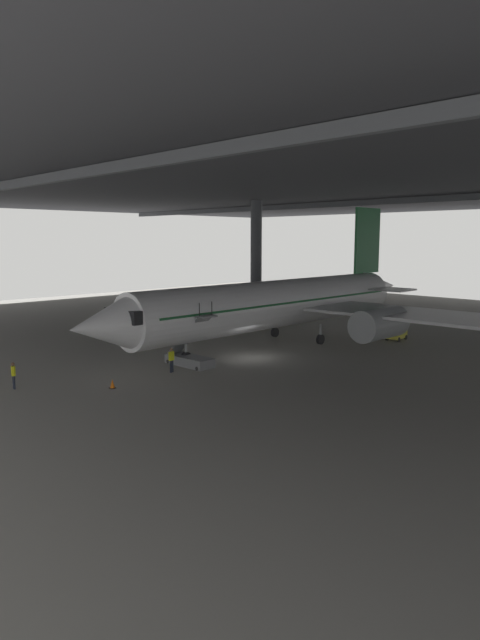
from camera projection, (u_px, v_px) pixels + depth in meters
name	position (u px, v px, depth m)	size (l,w,h in m)	color
ground_plane	(246.00, 357.00, 44.05)	(110.00, 110.00, 0.00)	gray
hangar_structure	(349.00, 180.00, 51.52)	(121.00, 99.00, 15.45)	#4C4F54
airplane_main	(281.00, 304.00, 49.01)	(39.07, 40.64, 12.57)	white
boarding_stairs	(190.00, 356.00, 40.99)	(4.45, 1.57, 4.89)	slate
crew_worker_near_nose	(13.00, 374.00, 34.54)	(0.54, 0.30, 1.71)	#232838
crew_worker_by_stairs	(171.00, 359.00, 38.86)	(0.27, 0.54, 1.73)	#232838
traffic_cone_orange	(112.00, 384.00, 34.77)	(0.36, 0.36, 0.60)	black
baggage_tug	(396.00, 334.00, 51.38)	(1.47, 2.31, 0.90)	yellow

